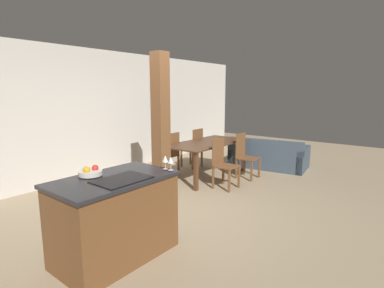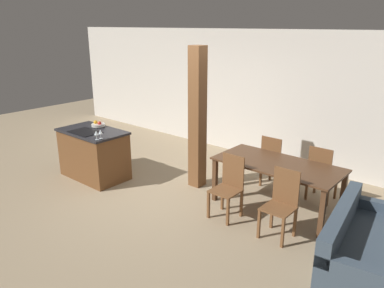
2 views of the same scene
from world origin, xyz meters
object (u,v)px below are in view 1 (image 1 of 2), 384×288
at_px(fruit_bowl, 90,172).
at_px(wine_glass_near, 171,160).
at_px(dining_chair_far_right, 194,148).
at_px(dining_chair_near_left, 223,163).
at_px(wine_glass_middle, 165,159).
at_px(kitchen_island, 115,217).
at_px(couch, 268,157).
at_px(dining_chair_near_right, 245,155).
at_px(dining_chair_far_left, 170,153).
at_px(timber_post, 161,127).
at_px(dining_table, 207,146).

bearing_deg(fruit_bowl, wine_glass_near, -37.81).
bearing_deg(dining_chair_far_right, fruit_bowl, 22.04).
bearing_deg(dining_chair_near_left, wine_glass_middle, -164.43).
distance_m(fruit_bowl, wine_glass_near, 0.89).
xyz_separation_m(kitchen_island, wine_glass_near, (0.57, -0.31, 0.58)).
height_order(wine_glass_middle, dining_chair_far_right, wine_glass_middle).
bearing_deg(kitchen_island, dining_chair_near_left, 8.03).
relative_size(kitchen_island, couch, 0.69).
height_order(dining_chair_near_right, dining_chair_far_left, same).
distance_m(wine_glass_middle, timber_post, 1.67).
distance_m(dining_chair_near_left, dining_chair_far_right, 1.62).
height_order(kitchen_island, wine_glass_middle, wine_glass_middle).
bearing_deg(timber_post, fruit_bowl, -158.29).
distance_m(wine_glass_near, couch, 4.40).
bearing_deg(timber_post, dining_chair_near_right, -16.33).
height_order(fruit_bowl, dining_chair_near_left, fruit_bowl).
height_order(wine_glass_middle, couch, wine_glass_middle).
relative_size(wine_glass_middle, dining_table, 0.08).
bearing_deg(wine_glass_middle, dining_chair_near_right, 11.34).
distance_m(dining_table, dining_chair_near_right, 0.83).
height_order(dining_table, dining_chair_far_left, dining_chair_far_left).
distance_m(kitchen_island, couch, 4.87).
bearing_deg(dining_chair_far_left, dining_chair_far_right, -180.00).
relative_size(wine_glass_near, dining_chair_far_right, 0.17).
xyz_separation_m(dining_chair_far_right, couch, (1.17, -1.38, -0.24)).
bearing_deg(fruit_bowl, couch, 1.83).
bearing_deg(fruit_bowl, timber_post, 21.71).
height_order(fruit_bowl, dining_chair_far_left, fruit_bowl).
height_order(kitchen_island, dining_chair_near_left, dining_chair_near_left).
xyz_separation_m(wine_glass_near, timber_post, (1.15, 1.28, 0.19)).
bearing_deg(dining_chair_far_left, timber_post, 36.58).
bearing_deg(wine_glass_near, dining_chair_far_left, 42.97).
relative_size(dining_chair_far_right, timber_post, 0.38).
relative_size(dining_chair_near_left, dining_chair_far_right, 1.00).
xyz_separation_m(dining_chair_near_left, timber_post, (-1.08, 0.57, 0.74)).
bearing_deg(dining_chair_far_left, dining_chair_near_right, 122.34).
bearing_deg(fruit_bowl, dining_table, 14.22).
xyz_separation_m(kitchen_island, dining_chair_far_left, (2.81, 1.77, 0.03)).
xyz_separation_m(fruit_bowl, dining_chair_near_right, (3.80, 0.17, -0.47)).
distance_m(wine_glass_near, dining_chair_far_left, 3.10).
bearing_deg(dining_table, kitchen_island, -161.55).
bearing_deg(dining_chair_near_right, dining_chair_near_left, 180.00).
distance_m(fruit_bowl, dining_chair_near_right, 3.83).
height_order(wine_glass_middle, dining_chair_near_left, wine_glass_middle).
xyz_separation_m(dining_chair_far_left, dining_chair_far_right, (0.87, 0.00, 0.00)).
relative_size(fruit_bowl, wine_glass_near, 1.59).
relative_size(wine_glass_near, dining_table, 0.08).
relative_size(wine_glass_near, dining_chair_near_left, 0.17).
relative_size(wine_glass_middle, dining_chair_far_left, 0.17).
distance_m(wine_glass_near, dining_chair_near_left, 2.41).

